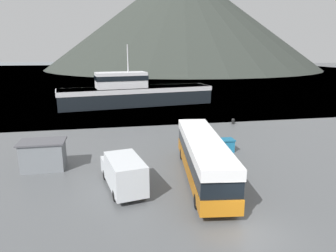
% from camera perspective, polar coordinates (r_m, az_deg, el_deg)
% --- Properties ---
extents(ground_plane, '(400.00, 400.00, 0.00)m').
position_cam_1_polar(ground_plane, '(17.20, 15.18, -18.45)').
color(ground_plane, '#515456').
extents(water_surface, '(240.00, 240.00, 0.00)m').
position_cam_1_polar(water_surface, '(156.54, -8.48, 10.61)').
color(water_surface, slate).
rests_on(water_surface, ground).
extents(hill_backdrop, '(144.16, 144.16, 52.52)m').
position_cam_1_polar(hill_backdrop, '(172.33, 2.55, 19.79)').
color(hill_backdrop, '#2D332D').
rests_on(hill_backdrop, ground).
extents(tour_bus, '(3.93, 12.26, 3.13)m').
position_cam_1_polar(tour_bus, '(21.83, 6.69, -5.67)').
color(tour_bus, '#B26614').
rests_on(tour_bus, ground).
extents(delivery_van, '(3.05, 5.92, 2.34)m').
position_cam_1_polar(delivery_van, '(20.52, -8.50, -8.63)').
color(delivery_van, silver).
rests_on(delivery_van, ground).
extents(fishing_boat, '(26.76, 9.51, 10.19)m').
position_cam_1_polar(fishing_boat, '(52.09, -6.48, 6.40)').
color(fishing_boat, black).
rests_on(fishing_boat, water_surface).
extents(storage_bin, '(1.49, 1.19, 1.19)m').
position_cam_1_polar(storage_bin, '(28.41, 10.93, -3.60)').
color(storage_bin, teal).
rests_on(storage_bin, ground).
extents(dock_kiosk, '(3.48, 2.28, 2.33)m').
position_cam_1_polar(dock_kiosk, '(25.62, -22.64, -5.09)').
color(dock_kiosk, slate).
rests_on(dock_kiosk, ground).
extents(mooring_bollard, '(0.44, 0.44, 0.74)m').
position_cam_1_polar(mooring_bollard, '(39.28, 12.30, 0.93)').
color(mooring_bollard, black).
rests_on(mooring_bollard, ground).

